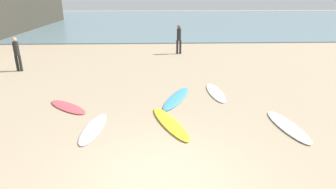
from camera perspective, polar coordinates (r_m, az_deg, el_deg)
ground_plane at (r=6.39m, az=-1.07°, el=-16.94°), size 120.00×120.00×0.00m
ocean_water at (r=42.44m, az=-2.15°, el=14.83°), size 120.00×40.00×0.08m
surfboard_0 at (r=9.28m, az=23.02°, el=-5.91°), size 0.82×2.31×0.08m
surfboard_1 at (r=10.75m, az=1.74°, el=-0.72°), size 1.47×2.61×0.08m
surfboard_2 at (r=8.73m, az=-14.79°, el=-6.59°), size 0.75×2.14×0.06m
surfboard_3 at (r=11.54m, az=9.57°, el=0.44°), size 0.67×2.33×0.07m
surfboard_4 at (r=10.56m, az=-19.60°, el=-2.37°), size 1.83×1.71×0.07m
surfboard_5 at (r=8.75m, az=0.39°, el=-5.74°), size 1.38×2.60×0.09m
beachgoer_near at (r=18.68m, az=2.22°, el=11.40°), size 0.34×0.32×1.87m
beachgoer_mid at (r=16.33m, az=-28.23°, el=7.47°), size 0.34×0.33×1.72m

